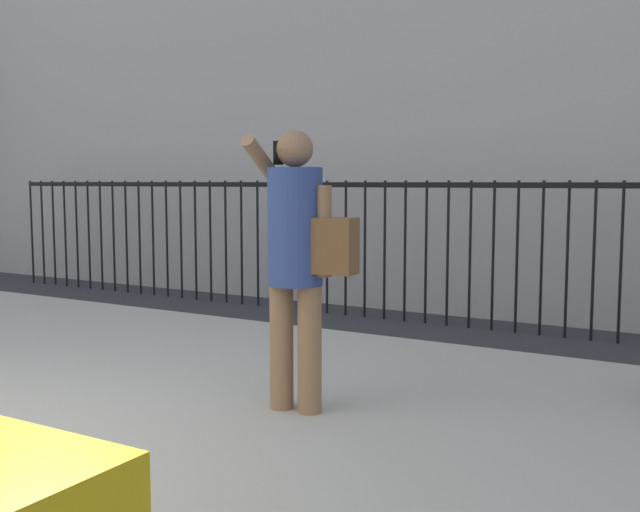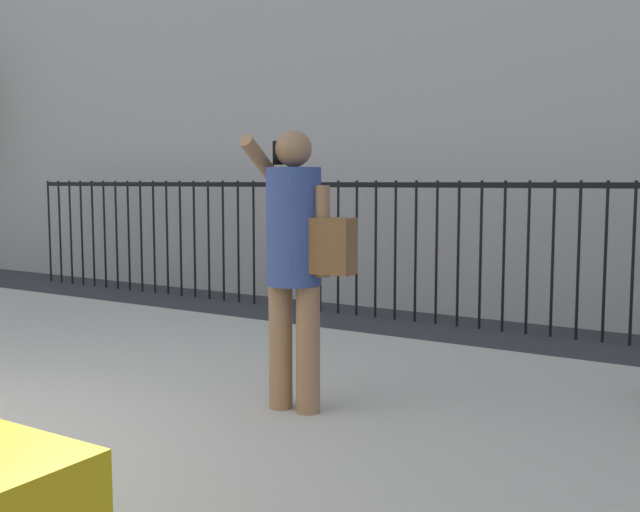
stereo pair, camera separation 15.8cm
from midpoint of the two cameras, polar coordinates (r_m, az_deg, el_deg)
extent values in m
cube|color=#B2ADA3|center=(5.79, -13.59, -9.60)|extent=(28.00, 4.40, 0.15)
cube|color=black|center=(8.62, 3.70, 5.44)|extent=(12.00, 0.04, 0.06)
cylinder|color=black|center=(12.57, -21.47, 1.71)|extent=(0.03, 0.03, 1.60)
cylinder|color=black|center=(12.37, -20.74, 1.68)|extent=(0.03, 0.03, 1.60)
cylinder|color=black|center=(12.17, -19.99, 1.65)|extent=(0.03, 0.03, 1.60)
cylinder|color=black|center=(11.98, -19.22, 1.61)|extent=(0.03, 0.03, 1.60)
cylinder|color=black|center=(11.78, -18.42, 1.58)|extent=(0.03, 0.03, 1.60)
cylinder|color=black|center=(11.59, -17.60, 1.54)|extent=(0.03, 0.03, 1.60)
cylinder|color=black|center=(11.40, -16.74, 1.50)|extent=(0.03, 0.03, 1.60)
cylinder|color=black|center=(11.22, -15.86, 1.46)|extent=(0.03, 0.03, 1.60)
cylinder|color=black|center=(11.03, -14.95, 1.41)|extent=(0.03, 0.03, 1.60)
cylinder|color=black|center=(10.85, -14.01, 1.37)|extent=(0.03, 0.03, 1.60)
cylinder|color=black|center=(10.67, -13.03, 1.32)|extent=(0.03, 0.03, 1.60)
cylinder|color=black|center=(10.50, -12.03, 1.27)|extent=(0.03, 0.03, 1.60)
cylinder|color=black|center=(10.33, -10.99, 1.22)|extent=(0.03, 0.03, 1.60)
cylinder|color=black|center=(10.16, -9.91, 1.17)|extent=(0.03, 0.03, 1.60)
cylinder|color=black|center=(9.99, -8.80, 1.12)|extent=(0.03, 0.03, 1.60)
cylinder|color=black|center=(9.83, -7.66, 1.06)|extent=(0.03, 0.03, 1.60)
cylinder|color=black|center=(9.68, -6.47, 1.00)|extent=(0.03, 0.03, 1.60)
cylinder|color=black|center=(9.53, -5.25, 0.94)|extent=(0.03, 0.03, 1.60)
cylinder|color=black|center=(9.38, -3.99, 0.87)|extent=(0.03, 0.03, 1.60)
cylinder|color=black|center=(9.24, -2.69, 0.80)|extent=(0.03, 0.03, 1.60)
cylinder|color=black|center=(9.10, -1.35, 0.73)|extent=(0.03, 0.03, 1.60)
cylinder|color=black|center=(8.96, 0.04, 0.66)|extent=(0.03, 0.03, 1.60)
cylinder|color=black|center=(8.84, 1.46, 0.59)|extent=(0.03, 0.03, 1.60)
cylinder|color=black|center=(8.72, 2.92, 0.51)|extent=(0.03, 0.03, 1.60)
cylinder|color=black|center=(8.60, 4.43, 0.43)|extent=(0.03, 0.03, 1.60)
cylinder|color=black|center=(8.49, 5.97, 0.35)|extent=(0.03, 0.03, 1.60)
cylinder|color=black|center=(8.39, 7.55, 0.27)|extent=(0.03, 0.03, 1.60)
cylinder|color=black|center=(8.29, 9.17, 0.18)|extent=(0.03, 0.03, 1.60)
cylinder|color=black|center=(8.20, 10.83, 0.09)|extent=(0.03, 0.03, 1.60)
cylinder|color=black|center=(8.12, 12.52, 0.00)|extent=(0.03, 0.03, 1.60)
cylinder|color=black|center=(8.04, 14.25, -0.09)|extent=(0.03, 0.03, 1.60)
cylinder|color=black|center=(7.97, 16.01, -0.19)|extent=(0.03, 0.03, 1.60)
cylinder|color=black|center=(7.91, 17.80, -0.28)|extent=(0.03, 0.03, 1.60)
cylinder|color=black|center=(7.86, 19.61, -0.38)|extent=(0.03, 0.03, 1.60)
cylinder|color=black|center=(7.81, 21.44, -0.48)|extent=(0.03, 0.03, 1.60)
cylinder|color=#936B4C|center=(4.76, -3.91, -6.90)|extent=(0.15, 0.15, 0.80)
cylinder|color=#936B4C|center=(4.67, -1.77, -7.16)|extent=(0.15, 0.15, 0.80)
cylinder|color=#33478C|center=(4.61, -2.90, 2.25)|extent=(0.36, 0.36, 0.73)
sphere|color=#936B4C|center=(4.60, -2.93, 8.18)|extent=(0.23, 0.23, 0.23)
cylinder|color=#936B4C|center=(4.70, -5.06, 6.76)|extent=(0.13, 0.51, 0.39)
cylinder|color=#936B4C|center=(4.51, -0.68, 1.90)|extent=(0.09, 0.09, 0.55)
cube|color=black|center=(4.73, -4.16, 7.86)|extent=(0.07, 0.02, 0.15)
cube|color=brown|center=(4.49, 0.00, 0.78)|extent=(0.29, 0.18, 0.34)
camera|label=1|loc=(0.08, -90.93, -0.09)|focal=41.95mm
camera|label=2|loc=(0.08, 89.07, 0.09)|focal=41.95mm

